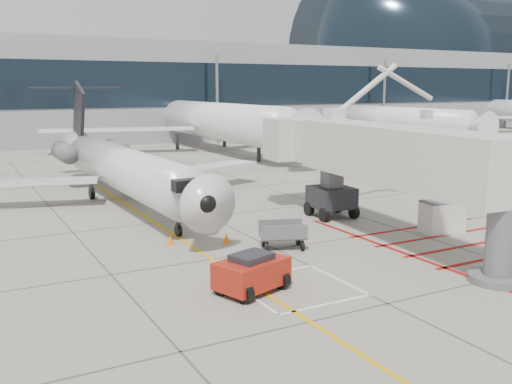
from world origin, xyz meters
TOP-DOWN VIEW (x-y plane):
  - ground_plane at (0.00, 0.00)m, footprint 260.00×260.00m
  - regional_jet at (-3.39, 15.69)m, footprint 24.71×30.90m
  - jet_bridge at (5.99, 2.31)m, footprint 10.72×20.08m
  - pushback_tug at (-3.74, -0.52)m, footprint 3.13×2.49m
  - baggage_cart at (0.36, 3.95)m, footprint 2.53×2.06m
  - ground_power_unit at (9.56, 2.57)m, footprint 2.36×1.60m
  - cone_nose at (-4.19, 7.24)m, footprint 0.36×0.36m
  - cone_side at (-1.62, 6.14)m, footprint 0.37×0.37m
  - terminal_building at (10.00, 70.00)m, footprint 180.00×28.00m
  - terminal_glass_band at (10.00, 55.95)m, footprint 180.00×0.10m
  - terminal_dome at (70.00, 70.00)m, footprint 40.00×28.00m
  - bg_aircraft_c at (15.00, 46.00)m, footprint 39.15×43.50m
  - bg_aircraft_d at (43.48, 46.00)m, footprint 32.58×36.21m

SIDE VIEW (x-z plane):
  - ground_plane at x=0.00m, z-range 0.00..0.00m
  - cone_nose at x=-4.19m, z-range 0.00..0.49m
  - cone_side at x=-1.62m, z-range 0.00..0.51m
  - baggage_cart at x=0.36m, z-range 0.00..1.38m
  - pushback_tug at x=-3.74m, z-range 0.00..1.59m
  - ground_power_unit at x=9.56m, z-range 0.00..1.73m
  - jet_bridge at x=5.99m, z-range 0.00..7.76m
  - regional_jet at x=-3.39m, z-range 0.00..7.99m
  - bg_aircraft_d at x=43.48m, z-range 0.00..10.86m
  - bg_aircraft_c at x=15.00m, z-range 0.00..13.05m
  - terminal_building at x=10.00m, z-range 0.00..14.00m
  - terminal_glass_band at x=10.00m, z-range 5.00..11.00m
  - terminal_dome at x=70.00m, z-range 0.00..28.00m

